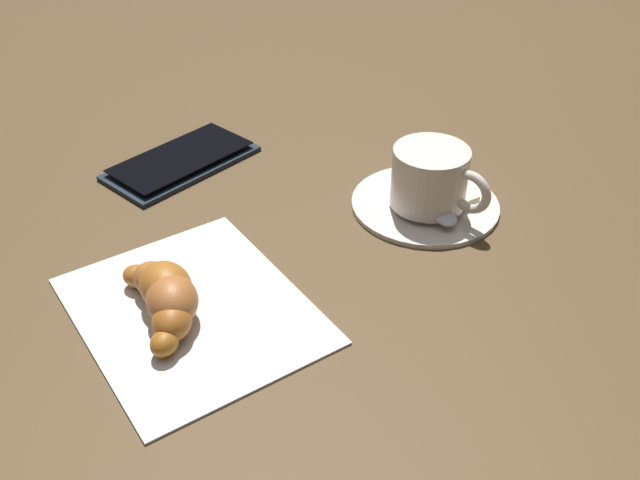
{
  "coord_description": "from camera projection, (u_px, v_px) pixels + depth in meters",
  "views": [
    {
      "loc": [
        -0.13,
        -0.44,
        0.35
      ],
      "look_at": [
        0.02,
        -0.01,
        0.01
      ],
      "focal_mm": 39.98,
      "sensor_mm": 36.0,
      "label": 1
    }
  ],
  "objects": [
    {
      "name": "napkin",
      "position": [
        192.0,
        309.0,
        0.52
      ],
      "size": [
        0.19,
        0.22,
        0.0
      ],
      "primitive_type": "cube",
      "rotation": [
        0.0,
        0.0,
        0.26
      ],
      "color": "silver",
      "rests_on": "ground"
    },
    {
      "name": "ground_plane",
      "position": [
        293.0,
        250.0,
        0.58
      ],
      "size": [
        1.8,
        1.8,
        0.0
      ],
      "primitive_type": "plane",
      "color": "#4D3920"
    },
    {
      "name": "cell_phone",
      "position": [
        181.0,
        161.0,
        0.68
      ],
      "size": [
        0.16,
        0.13,
        0.01
      ],
      "color": "#192331",
      "rests_on": "ground"
    },
    {
      "name": "croissant",
      "position": [
        166.0,
        296.0,
        0.5
      ],
      "size": [
        0.06,
        0.11,
        0.03
      ],
      "color": "#955619",
      "rests_on": "napkin"
    },
    {
      "name": "teaspoon",
      "position": [
        432.0,
        198.0,
        0.62
      ],
      "size": [
        0.03,
        0.13,
        0.01
      ],
      "color": "silver",
      "rests_on": "saucer"
    },
    {
      "name": "sugar_packet",
      "position": [
        446.0,
        185.0,
        0.64
      ],
      "size": [
        0.03,
        0.07,
        0.01
      ],
      "primitive_type": "cube",
      "rotation": [
        0.0,
        0.0,
        8.06
      ],
      "color": "beige",
      "rests_on": "saucer"
    },
    {
      "name": "espresso_cup",
      "position": [
        431.0,
        177.0,
        0.6
      ],
      "size": [
        0.06,
        0.09,
        0.05
      ],
      "color": "silver",
      "rests_on": "saucer"
    },
    {
      "name": "saucer",
      "position": [
        425.0,
        202.0,
        0.63
      ],
      "size": [
        0.13,
        0.13,
        0.01
      ],
      "primitive_type": "cylinder",
      "color": "silver",
      "rests_on": "ground"
    }
  ]
}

